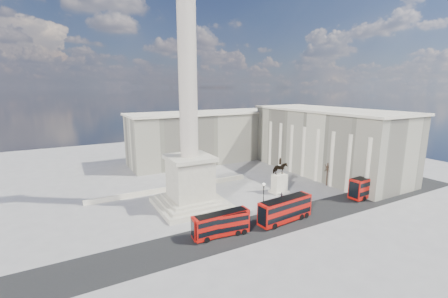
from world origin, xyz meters
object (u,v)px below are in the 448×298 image
object	(u,v)px
red_bus_d	(370,185)
victorian_lamp	(263,196)
equestrian_statue	(279,181)
pedestrian_standing	(289,200)
pedestrian_crossing	(282,196)
pedestrian_walking	(283,207)
red_bus_a	(222,223)
red_bus_b	(221,224)
nelsons_column	(189,146)
red_bus_c	(285,209)

from	to	relation	value
red_bus_d	victorian_lamp	world-z (taller)	victorian_lamp
equestrian_statue	pedestrian_standing	bearing A→B (deg)	-110.95
pedestrian_crossing	pedestrian_walking	bearing A→B (deg)	106.71
pedestrian_walking	pedestrian_crossing	bearing A→B (deg)	48.68
red_bus_d	pedestrian_crossing	distance (m)	20.78
red_bus_a	red_bus_b	size ratio (longest dim) A/B	1.01
nelsons_column	pedestrian_standing	size ratio (longest dim) A/B	27.80
red_bus_c	red_bus_d	xyz separation A→B (m)	(25.78, 1.11, 0.15)
nelsons_column	equestrian_statue	bearing A→B (deg)	-6.84
nelsons_column	red_bus_b	distance (m)	18.27
pedestrian_standing	pedestrian_crossing	world-z (taller)	pedestrian_standing
red_bus_a	red_bus_d	bearing A→B (deg)	-0.35
nelsons_column	red_bus_d	world-z (taller)	nelsons_column
red_bus_b	pedestrian_crossing	size ratio (longest dim) A/B	5.75
pedestrian_walking	pedestrian_standing	bearing A→B (deg)	28.57
pedestrian_walking	pedestrian_crossing	xyz separation A→B (m)	(3.84, 4.98, 0.02)
red_bus_b	victorian_lamp	world-z (taller)	victorian_lamp
nelsons_column	red_bus_a	bearing A→B (deg)	-91.32
pedestrian_walking	red_bus_c	bearing A→B (deg)	-128.09
red_bus_a	pedestrian_walking	distance (m)	15.97
nelsons_column	pedestrian_standing	xyz separation A→B (m)	(19.11, -9.09, -12.02)
victorian_lamp	pedestrian_standing	size ratio (longest dim) A/B	3.71
red_bus_a	equestrian_statue	world-z (taller)	equestrian_statue
red_bus_b	red_bus_d	distance (m)	38.85
equestrian_statue	pedestrian_walking	distance (m)	11.12
red_bus_c	victorian_lamp	bearing A→B (deg)	110.16
red_bus_a	pedestrian_standing	world-z (taller)	red_bus_a
red_bus_d	pedestrian_crossing	bearing A→B (deg)	153.61
pedestrian_crossing	pedestrian_standing	bearing A→B (deg)	143.89
red_bus_a	pedestrian_walking	size ratio (longest dim) A/B	5.91
pedestrian_walking	equestrian_statue	bearing A→B (deg)	51.06
victorian_lamp	equestrian_statue	xyz separation A→B (m)	(11.11, 8.83, -0.95)
nelsons_column	pedestrian_walking	distance (m)	22.62
equestrian_statue	pedestrian_standing	distance (m)	7.26
red_bus_d	victorian_lamp	bearing A→B (deg)	169.90
red_bus_a	equestrian_statue	bearing A→B (deg)	28.13
red_bus_b	equestrian_statue	world-z (taller)	equestrian_statue
nelsons_column	red_bus_b	bearing A→B (deg)	-92.26
nelsons_column	pedestrian_crossing	xyz separation A→B (m)	(19.14, -6.52, -12.06)
red_bus_d	victorian_lamp	xyz separation A→B (m)	(-27.77, 3.06, 1.35)
nelsons_column	pedestrian_crossing	distance (m)	23.54
red_bus_d	pedestrian_standing	distance (m)	19.96
nelsons_column	equestrian_statue	world-z (taller)	nelsons_column
pedestrian_crossing	red_bus_d	bearing A→B (deg)	-148.18
equestrian_statue	pedestrian_standing	world-z (taller)	equestrian_statue
equestrian_statue	pedestrian_crossing	world-z (taller)	equestrian_statue
red_bus_d	pedestrian_standing	xyz separation A→B (m)	(-19.15, 5.38, -1.67)
red_bus_c	pedestrian_crossing	xyz separation A→B (m)	(6.65, 9.06, -1.56)
pedestrian_standing	pedestrian_crossing	size ratio (longest dim) A/B	1.04
pedestrian_crossing	victorian_lamp	bearing A→B (deg)	83.91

